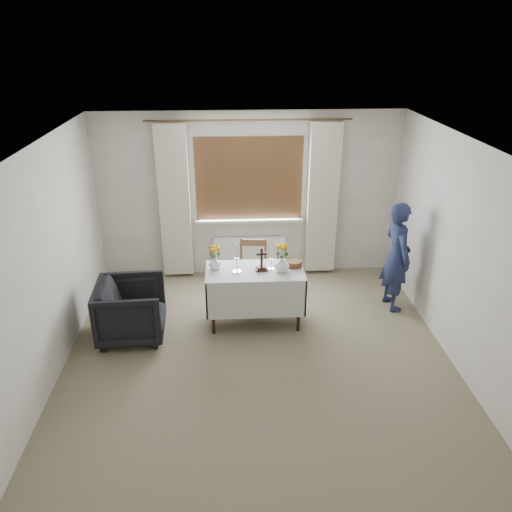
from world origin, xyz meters
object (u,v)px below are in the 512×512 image
at_px(altar_table, 255,297).
at_px(wooden_chair, 253,272).
at_px(wooden_cross, 262,259).
at_px(flower_vase_right, 282,264).
at_px(armchair, 131,310).
at_px(person, 397,256).
at_px(flower_vase_left, 215,263).

xyz_separation_m(altar_table, wooden_chair, (-0.00, 0.60, 0.05)).
relative_size(wooden_cross, flower_vase_right, 1.55).
relative_size(armchair, flower_vase_right, 4.12).
distance_m(armchair, wooden_cross, 1.73).
bearing_deg(altar_table, wooden_cross, -8.92).
xyz_separation_m(person, wooden_cross, (-1.84, -0.32, 0.16)).
height_order(person, wooden_cross, person).
height_order(armchair, person, person).
xyz_separation_m(altar_table, flower_vase_right, (0.33, -0.05, 0.48)).
height_order(wooden_chair, armchair, wooden_chair).
height_order(armchair, wooden_cross, wooden_cross).
xyz_separation_m(flower_vase_left, flower_vase_right, (0.83, -0.12, 0.01)).
distance_m(altar_table, person, 1.98).
bearing_deg(altar_table, flower_vase_right, -8.65).
distance_m(wooden_chair, flower_vase_left, 0.84).
xyz_separation_m(altar_table, flower_vase_left, (-0.50, 0.07, 0.47)).
bearing_deg(person, armchair, 90.38).
height_order(wooden_cross, flower_vase_left, wooden_cross).
bearing_deg(wooden_chair, flower_vase_left, -126.87).
bearing_deg(person, wooden_chair, 72.96).
xyz_separation_m(wooden_chair, armchair, (-1.54, -0.83, -0.06)).
bearing_deg(person, wooden_cross, 91.49).
relative_size(armchair, wooden_cross, 2.66).
bearing_deg(wooden_chair, altar_table, -83.19).
bearing_deg(person, flower_vase_right, 94.34).
xyz_separation_m(person, flower_vase_left, (-2.42, -0.24, 0.09)).
xyz_separation_m(altar_table, person, (1.92, 0.31, 0.38)).
bearing_deg(altar_table, flower_vase_left, 171.85).
relative_size(altar_table, wooden_cross, 4.05).
height_order(wooden_chair, flower_vase_right, flower_vase_right).
distance_m(person, flower_vase_right, 1.63).
height_order(person, flower_vase_right, person).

